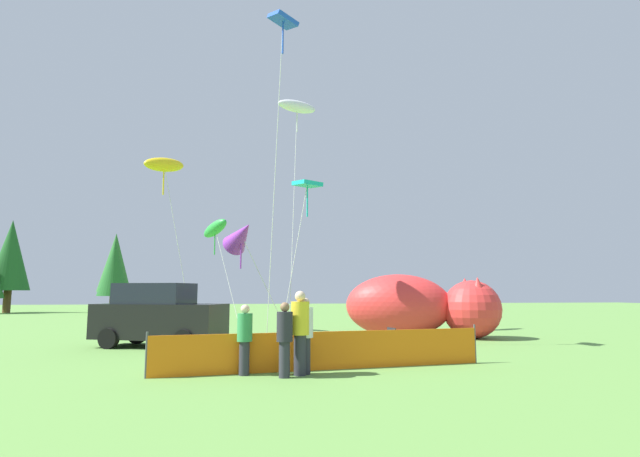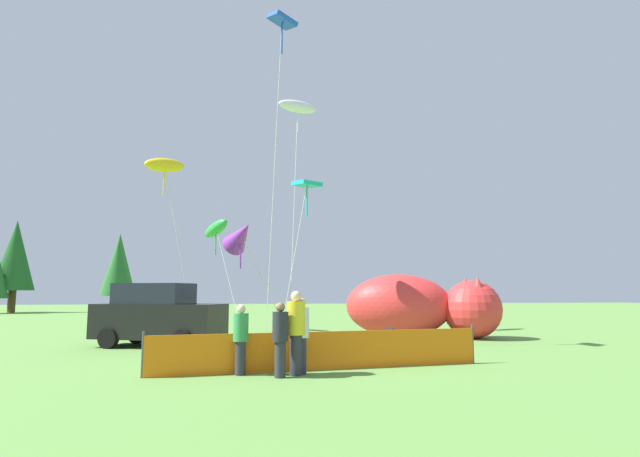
# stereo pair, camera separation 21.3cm
# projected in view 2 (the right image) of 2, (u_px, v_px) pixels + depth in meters

# --- Properties ---
(ground_plane) EXTENTS (120.00, 120.00, 0.00)m
(ground_plane) POSITION_uv_depth(u_px,v_px,m) (303.00, 355.00, 14.80)
(ground_plane) COLOR #609342
(parked_car) EXTENTS (4.70, 3.17, 2.16)m
(parked_car) POSITION_uv_depth(u_px,v_px,m) (158.00, 315.00, 17.17)
(parked_car) COLOR black
(parked_car) RESTS_ON ground
(folding_chair) EXTENTS (0.60, 0.60, 0.87)m
(folding_chair) POSITION_uv_depth(u_px,v_px,m) (385.00, 341.00, 13.90)
(folding_chair) COLOR black
(folding_chair) RESTS_ON ground
(inflatable_cat) EXTENTS (6.43, 4.16, 2.59)m
(inflatable_cat) POSITION_uv_depth(u_px,v_px,m) (418.00, 308.00, 20.54)
(inflatable_cat) COLOR red
(inflatable_cat) RESTS_ON ground
(safety_fence) EXTENTS (8.29, 1.19, 1.01)m
(safety_fence) POSITION_uv_depth(u_px,v_px,m) (323.00, 351.00, 12.13)
(safety_fence) COLOR orange
(safety_fence) RESTS_ON ground
(spectator_in_black_shirt) EXTENTS (0.41, 0.41, 1.90)m
(spectator_in_black_shirt) POSITION_uv_depth(u_px,v_px,m) (296.00, 329.00, 11.41)
(spectator_in_black_shirt) COLOR #2D2D38
(spectator_in_black_shirt) RESTS_ON ground
(spectator_in_blue_shirt) EXTENTS (0.38, 0.38, 1.74)m
(spectator_in_blue_shirt) POSITION_uv_depth(u_px,v_px,m) (301.00, 332.00, 11.58)
(spectator_in_blue_shirt) COLOR #2D2D38
(spectator_in_blue_shirt) RESTS_ON ground
(spectator_in_red_shirt) EXTENTS (0.36, 0.36, 1.65)m
(spectator_in_red_shirt) POSITION_uv_depth(u_px,v_px,m) (280.00, 336.00, 11.10)
(spectator_in_red_shirt) COLOR #2D2D38
(spectator_in_red_shirt) RESTS_ON ground
(spectator_in_white_shirt) EXTENTS (0.35, 0.35, 1.59)m
(spectator_in_white_shirt) POSITION_uv_depth(u_px,v_px,m) (241.00, 336.00, 11.42)
(spectator_in_white_shirt) COLOR #2D2D38
(spectator_in_white_shirt) RESTS_ON ground
(kite_white_ghost) EXTENTS (2.33, 3.77, 11.55)m
(kite_white_ghost) POSITION_uv_depth(u_px,v_px,m) (298.00, 108.00, 25.11)
(kite_white_ghost) COLOR silver
(kite_white_ghost) RESTS_ON ground
(kite_purple_delta) EXTENTS (2.85, 1.95, 4.82)m
(kite_purple_delta) POSITION_uv_depth(u_px,v_px,m) (241.00, 235.00, 19.36)
(kite_purple_delta) COLOR silver
(kite_purple_delta) RESTS_ON ground
(kite_blue_box) EXTENTS (1.19, 1.23, 12.07)m
(kite_blue_box) POSITION_uv_depth(u_px,v_px,m) (282.00, 28.00, 18.26)
(kite_blue_box) COLOR silver
(kite_blue_box) RESTS_ON ground
(kite_green_fish) EXTENTS (2.24, 3.52, 5.56)m
(kite_green_fish) POSITION_uv_depth(u_px,v_px,m) (216.00, 229.00, 24.59)
(kite_green_fish) COLOR silver
(kite_green_fish) RESTS_ON ground
(kite_teal_diamond) EXTENTS (1.70, 1.26, 6.20)m
(kite_teal_diamond) POSITION_uv_depth(u_px,v_px,m) (307.00, 186.00, 19.55)
(kite_teal_diamond) COLOR silver
(kite_teal_diamond) RESTS_ON ground
(kite_yellow_hero) EXTENTS (2.38, 1.59, 7.64)m
(kite_yellow_hero) POSITION_uv_depth(u_px,v_px,m) (165.00, 166.00, 21.23)
(kite_yellow_hero) COLOR silver
(kite_yellow_hero) RESTS_ON ground
(horizon_tree_east) EXTENTS (2.60, 2.60, 6.21)m
(horizon_tree_east) POSITION_uv_depth(u_px,v_px,m) (117.00, 269.00, 42.98)
(horizon_tree_east) COLOR brown
(horizon_tree_east) RESTS_ON ground
(horizon_tree_west) EXTENTS (3.43, 3.43, 8.19)m
(horizon_tree_west) POSITION_uv_depth(u_px,v_px,m) (15.00, 256.00, 44.35)
(horizon_tree_west) COLOR brown
(horizon_tree_west) RESTS_ON ground
(horizon_tree_mid) EXTENTS (3.22, 3.22, 7.69)m
(horizon_tree_mid) POSITION_uv_depth(u_px,v_px,m) (119.00, 263.00, 50.34)
(horizon_tree_mid) COLOR brown
(horizon_tree_mid) RESTS_ON ground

